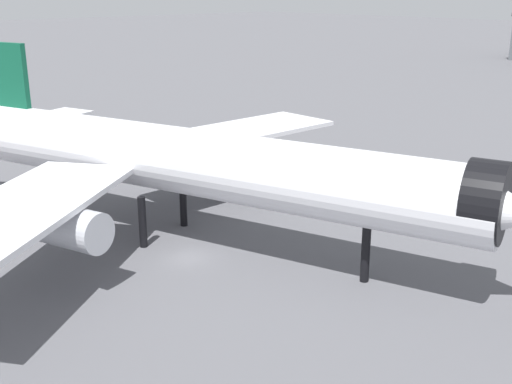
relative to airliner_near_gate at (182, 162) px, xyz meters
The scene contains 3 objects.
ground 8.76m from the airliner_near_gate, 32.19° to the right, with size 900.00×900.00×0.00m, color #56565B.
airliner_near_gate is the anchor object (origin of this frame).
traffic_cone_near_nose 34.87m from the airliner_near_gate, 120.84° to the left, with size 0.58×0.58×0.72m, color #F2600C.
Camera 1 is at (41.50, -31.09, 22.69)m, focal length 44.36 mm.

